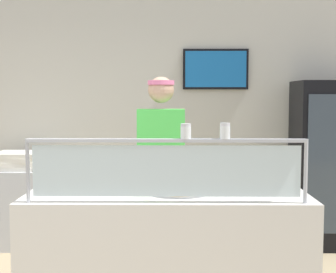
# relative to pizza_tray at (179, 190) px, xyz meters

# --- Properties ---
(shop_rear_unit) EXTENTS (6.30, 0.13, 2.70)m
(shop_rear_unit) POSITION_rel_pizza_tray_xyz_m (-0.07, 2.36, 0.39)
(shop_rear_unit) COLOR beige
(shop_rear_unit) RESTS_ON ground
(serving_counter) EXTENTS (1.90, 0.74, 0.95)m
(serving_counter) POSITION_rel_pizza_tray_xyz_m (-0.08, -0.02, -0.49)
(serving_counter) COLOR silver
(serving_counter) RESTS_ON ground
(sneeze_guard) EXTENTS (1.72, 0.06, 0.40)m
(sneeze_guard) POSITION_rel_pizza_tray_xyz_m (-0.08, -0.33, 0.24)
(sneeze_guard) COLOR #B2B5BC
(sneeze_guard) RESTS_ON serving_counter
(pizza_tray) EXTENTS (0.45, 0.45, 0.04)m
(pizza_tray) POSITION_rel_pizza_tray_xyz_m (0.00, 0.00, 0.00)
(pizza_tray) COLOR #9EA0A8
(pizza_tray) RESTS_ON serving_counter
(pizza_server) EXTENTS (0.08, 0.28, 0.01)m
(pizza_server) POSITION_rel_pizza_tray_xyz_m (-0.04, -0.02, 0.02)
(pizza_server) COLOR #ADAFB7
(pizza_server) RESTS_ON pizza_tray
(parmesan_shaker) EXTENTS (0.06, 0.06, 0.09)m
(parmesan_shaker) POSITION_rel_pizza_tray_xyz_m (0.04, -0.33, 0.42)
(parmesan_shaker) COLOR white
(parmesan_shaker) RESTS_ON sneeze_guard
(pepper_flake_shaker) EXTENTS (0.06, 0.06, 0.10)m
(pepper_flake_shaker) POSITION_rel_pizza_tray_xyz_m (0.28, -0.33, 0.42)
(pepper_flake_shaker) COLOR white
(pepper_flake_shaker) RESTS_ON sneeze_guard
(worker_figure) EXTENTS (0.41, 0.50, 1.76)m
(worker_figure) POSITION_rel_pizza_tray_xyz_m (-0.13, 0.66, 0.04)
(worker_figure) COLOR #23232D
(worker_figure) RESTS_ON ground
(drink_fridge) EXTENTS (0.69, 0.62, 1.77)m
(drink_fridge) POSITION_rel_pizza_tray_xyz_m (1.61, 1.92, -0.08)
(drink_fridge) COLOR black
(drink_fridge) RESTS_ON ground
(prep_shelf) EXTENTS (0.70, 0.55, 0.83)m
(prep_shelf) POSITION_rel_pizza_tray_xyz_m (-1.70, 1.87, -0.55)
(prep_shelf) COLOR #B7BABF
(prep_shelf) RESTS_ON ground
(pizza_box_stack) EXTENTS (0.48, 0.46, 0.18)m
(pizza_box_stack) POSITION_rel_pizza_tray_xyz_m (-1.70, 1.87, -0.05)
(pizza_box_stack) COLOR silver
(pizza_box_stack) RESTS_ON prep_shelf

